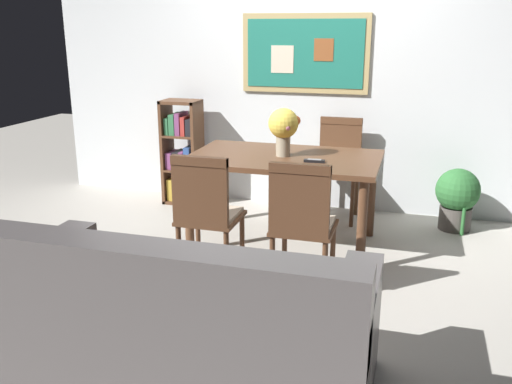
{
  "coord_description": "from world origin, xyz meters",
  "views": [
    {
      "loc": [
        0.99,
        -3.7,
        1.7
      ],
      "look_at": [
        -0.0,
        -0.34,
        0.65
      ],
      "focal_mm": 38.87,
      "sensor_mm": 36.0,
      "label": 1
    }
  ],
  "objects_px": {
    "dining_chair_far_right": "(338,160)",
    "potted_ivy": "(457,197)",
    "dining_chair_near_left": "(206,208)",
    "dining_table": "(284,168)",
    "tv_remote": "(314,161)",
    "flower_vase": "(284,126)",
    "dining_chair_near_right": "(302,217)",
    "bookshelf": "(182,155)",
    "leather_couch": "(180,329)"
  },
  "relations": [
    {
      "from": "dining_table",
      "to": "dining_chair_near_left",
      "type": "distance_m",
      "value": 0.9
    },
    {
      "from": "flower_vase",
      "to": "bookshelf",
      "type": "bearing_deg",
      "value": 146.57
    },
    {
      "from": "dining_table",
      "to": "tv_remote",
      "type": "height_order",
      "value": "tv_remote"
    },
    {
      "from": "dining_table",
      "to": "leather_couch",
      "type": "xyz_separation_m",
      "value": [
        -0.03,
        -1.96,
        -0.33
      ]
    },
    {
      "from": "leather_couch",
      "to": "flower_vase",
      "type": "bearing_deg",
      "value": 89.34
    },
    {
      "from": "bookshelf",
      "to": "leather_couch",
      "type": "bearing_deg",
      "value": -66.73
    },
    {
      "from": "tv_remote",
      "to": "dining_chair_far_right",
      "type": "bearing_deg",
      "value": 86.9
    },
    {
      "from": "flower_vase",
      "to": "dining_chair_near_left",
      "type": "bearing_deg",
      "value": -111.1
    },
    {
      "from": "dining_chair_near_right",
      "to": "bookshelf",
      "type": "xyz_separation_m",
      "value": [
        -1.54,
        1.65,
        -0.05
      ]
    },
    {
      "from": "potted_ivy",
      "to": "bookshelf",
      "type": "bearing_deg",
      "value": 178.65
    },
    {
      "from": "bookshelf",
      "to": "tv_remote",
      "type": "distance_m",
      "value": 1.78
    },
    {
      "from": "dining_chair_near_left",
      "to": "tv_remote",
      "type": "bearing_deg",
      "value": 49.13
    },
    {
      "from": "dining_table",
      "to": "dining_chair_near_right",
      "type": "xyz_separation_m",
      "value": [
        0.32,
        -0.84,
        -0.1
      ]
    },
    {
      "from": "dining_chair_near_right",
      "to": "leather_couch",
      "type": "xyz_separation_m",
      "value": [
        -0.35,
        -1.12,
        -0.23
      ]
    },
    {
      "from": "dining_chair_far_right",
      "to": "dining_chair_near_right",
      "type": "distance_m",
      "value": 1.64
    },
    {
      "from": "bookshelf",
      "to": "dining_table",
      "type": "bearing_deg",
      "value": -33.3
    },
    {
      "from": "dining_chair_far_right",
      "to": "potted_ivy",
      "type": "height_order",
      "value": "dining_chair_far_right"
    },
    {
      "from": "dining_chair_near_right",
      "to": "bookshelf",
      "type": "height_order",
      "value": "bookshelf"
    },
    {
      "from": "dining_chair_near_right",
      "to": "flower_vase",
      "type": "distance_m",
      "value": 1.0
    },
    {
      "from": "potted_ivy",
      "to": "flower_vase",
      "type": "bearing_deg",
      "value": -151.62
    },
    {
      "from": "dining_chair_near_right",
      "to": "tv_remote",
      "type": "xyz_separation_m",
      "value": [
        -0.06,
        0.7,
        0.2
      ]
    },
    {
      "from": "leather_couch",
      "to": "flower_vase",
      "type": "xyz_separation_m",
      "value": [
        0.02,
        1.97,
        0.65
      ]
    },
    {
      "from": "potted_ivy",
      "to": "dining_table",
      "type": "bearing_deg",
      "value": -151.34
    },
    {
      "from": "leather_couch",
      "to": "bookshelf",
      "type": "relative_size",
      "value": 1.76
    },
    {
      "from": "leather_couch",
      "to": "potted_ivy",
      "type": "bearing_deg",
      "value": 62.78
    },
    {
      "from": "dining_chair_near_left",
      "to": "bookshelf",
      "type": "xyz_separation_m",
      "value": [
        -0.89,
        1.64,
        -0.05
      ]
    },
    {
      "from": "dining_table",
      "to": "dining_chair_near_right",
      "type": "bearing_deg",
      "value": -69.12
    },
    {
      "from": "dining_table",
      "to": "dining_chair_far_right",
      "type": "relative_size",
      "value": 1.62
    },
    {
      "from": "dining_chair_far_right",
      "to": "potted_ivy",
      "type": "distance_m",
      "value": 1.07
    },
    {
      "from": "dining_chair_near_left",
      "to": "leather_couch",
      "type": "height_order",
      "value": "dining_chair_near_left"
    },
    {
      "from": "leather_couch",
      "to": "bookshelf",
      "type": "height_order",
      "value": "bookshelf"
    },
    {
      "from": "dining_chair_far_right",
      "to": "dining_chair_near_right",
      "type": "height_order",
      "value": "same"
    },
    {
      "from": "potted_ivy",
      "to": "tv_remote",
      "type": "height_order",
      "value": "tv_remote"
    },
    {
      "from": "flower_vase",
      "to": "dining_table",
      "type": "bearing_deg",
      "value": -15.18
    },
    {
      "from": "dining_chair_near_left",
      "to": "dining_chair_far_right",
      "type": "relative_size",
      "value": 1.0
    },
    {
      "from": "leather_couch",
      "to": "potted_ivy",
      "type": "height_order",
      "value": "leather_couch"
    },
    {
      "from": "dining_chair_near_right",
      "to": "tv_remote",
      "type": "distance_m",
      "value": 0.73
    },
    {
      "from": "potted_ivy",
      "to": "flower_vase",
      "type": "xyz_separation_m",
      "value": [
        -1.37,
        -0.74,
        0.67
      ]
    },
    {
      "from": "leather_couch",
      "to": "tv_remote",
      "type": "height_order",
      "value": "leather_couch"
    },
    {
      "from": "dining_table",
      "to": "tv_remote",
      "type": "distance_m",
      "value": 0.32
    },
    {
      "from": "tv_remote",
      "to": "bookshelf",
      "type": "bearing_deg",
      "value": 147.51
    },
    {
      "from": "dining_chair_near_left",
      "to": "dining_chair_far_right",
      "type": "distance_m",
      "value": 1.76
    },
    {
      "from": "dining_chair_far_right",
      "to": "bookshelf",
      "type": "height_order",
      "value": "bookshelf"
    },
    {
      "from": "dining_table",
      "to": "leather_couch",
      "type": "distance_m",
      "value": 1.99
    },
    {
      "from": "dining_chair_far_right",
      "to": "potted_ivy",
      "type": "relative_size",
      "value": 1.5
    },
    {
      "from": "bookshelf",
      "to": "potted_ivy",
      "type": "bearing_deg",
      "value": -1.35
    },
    {
      "from": "bookshelf",
      "to": "flower_vase",
      "type": "distance_m",
      "value": 1.53
    },
    {
      "from": "tv_remote",
      "to": "potted_ivy",
      "type": "bearing_deg",
      "value": 39.01
    },
    {
      "from": "dining_table",
      "to": "tv_remote",
      "type": "relative_size",
      "value": 9.34
    },
    {
      "from": "flower_vase",
      "to": "dining_chair_far_right",
      "type": "bearing_deg",
      "value": 67.77
    }
  ]
}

